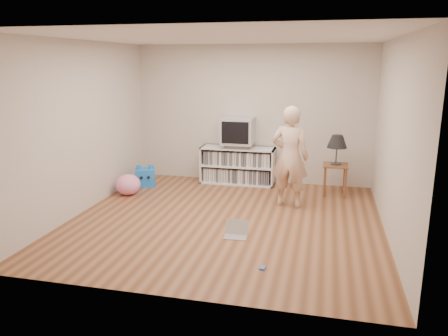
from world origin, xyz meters
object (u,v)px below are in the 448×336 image
Objects in this scene: media_unit at (238,165)px; plush_blue at (145,177)px; crt_tv at (238,131)px; table_lamp at (337,142)px; side_table at (335,172)px; plush_pink at (128,185)px; dvd_deck at (238,146)px; laptop at (236,232)px; person at (290,157)px.

media_unit is 3.28× the size of plush_blue.
crt_tv is 1.17× the size of table_lamp.
side_table is 1.29× the size of plush_pink.
dvd_deck is 2.72m from laptop.
person is (-0.73, -0.79, 0.40)m from side_table.
person is at bearing -132.79° from table_lamp.
side_table reaches higher than laptop.
crt_tv is 1.40× the size of plush_pink.
dvd_deck is 1.05× the size of plush_pink.
table_lamp is at bearing -11.57° from dvd_deck.
plush_blue is 1.00× the size of plush_pink.
crt_tv is at bearing 34.30° from plush_pink.
crt_tv is 1.40× the size of plush_blue.
crt_tv is at bearing 168.53° from table_lamp.
side_table is 3.47m from plush_blue.
plush_pink is at bearing -145.62° from dvd_deck.
laptop is at bearing -32.22° from plush_pink.
person is (1.08, -1.16, 0.08)m from dvd_deck.
person is at bearing -47.03° from crt_tv.
person reaches higher than plush_blue.
person reaches higher than side_table.
side_table is at bearing -11.57° from dvd_deck.
plush_pink is at bearing 145.93° from laptop.
media_unit reaches higher than plush_pink.
person reaches higher than laptop.
plush_blue is at bearing 135.61° from laptop.
plush_blue is at bearing -3.73° from person.
dvd_deck is (0.00, -0.02, 0.39)m from media_unit.
dvd_deck is at bearing 34.38° from plush_pink.
dvd_deck is at bearing 99.34° from laptop.
crt_tv is 2.24m from plush_pink.
plush_blue is at bearing -159.84° from crt_tv.
media_unit is 1.85m from side_table.
side_table is at bearing -11.47° from crt_tv.
person is at bearing 0.36° from plush_pink.
media_unit reaches higher than laptop.
dvd_deck reaches higher than media_unit.
table_lamp is 1.08m from person.
plush_blue is at bearing -176.08° from side_table.
media_unit is 2.33× the size of crt_tv.
table_lamp is at bearing -12.04° from media_unit.
table_lamp is at bearing -11.47° from crt_tv.
media_unit is at bearing 90.00° from crt_tv.
table_lamp is (0.00, 0.00, 0.53)m from side_table.
crt_tv is at bearing 168.53° from side_table.
side_table is 1.77× the size of laptop.
crt_tv is (0.00, -0.00, 0.29)m from dvd_deck.
side_table is at bearing 57.78° from laptop.
media_unit is 3.11× the size of dvd_deck.
media_unit is 4.50× the size of laptop.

